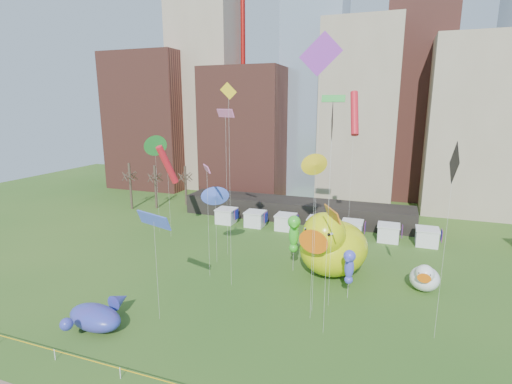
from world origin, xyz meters
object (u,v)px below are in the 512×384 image
at_px(big_duck, 332,245).
at_px(seahorse_green, 294,231).
at_px(small_duck, 425,278).
at_px(whale_inflatable, 97,316).
at_px(seahorse_purple, 349,264).

distance_m(big_duck, seahorse_green, 4.50).
bearing_deg(small_duck, whale_inflatable, -141.26).
relative_size(small_duck, whale_inflatable, 0.61).
relative_size(small_duck, seahorse_green, 0.63).
relative_size(big_duck, seahorse_green, 1.63).
height_order(big_duck, seahorse_purple, big_duck).
distance_m(big_duck, seahorse_purple, 5.48).
bearing_deg(whale_inflatable, seahorse_green, 60.00).
xyz_separation_m(small_duck, whale_inflatable, (-26.98, -16.95, -0.36)).
bearing_deg(seahorse_purple, seahorse_green, 152.55).
xyz_separation_m(big_duck, seahorse_purple, (2.48, -4.88, 0.06)).
bearing_deg(big_duck, whale_inflatable, -119.40).
bearing_deg(small_duck, seahorse_green, -173.40).
xyz_separation_m(small_duck, seahorse_green, (-13.97, -0.00, 3.46)).
distance_m(seahorse_green, seahorse_purple, 8.13).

